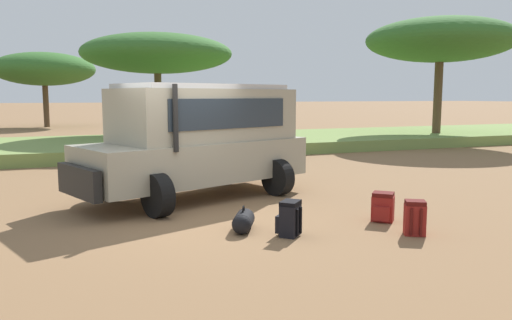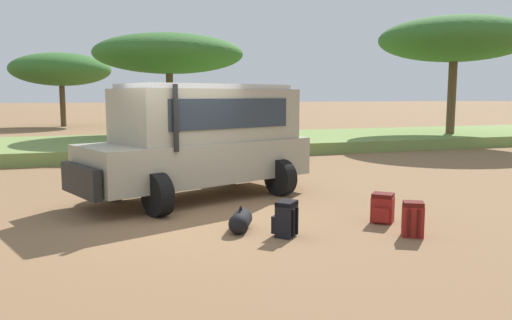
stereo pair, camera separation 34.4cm
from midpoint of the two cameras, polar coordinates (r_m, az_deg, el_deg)
The scene contains 10 objects.
ground_plane at distance 9.37m, azimuth -6.25°, elevation -6.26°, with size 320.00×320.00×0.00m, color olive.
grass_bank at distance 20.35m, azimuth -13.45°, elevation 1.58°, with size 120.00×7.00×0.44m.
safari_vehicle at distance 10.82m, azimuth -5.26°, elevation 2.53°, with size 5.43×3.72×2.44m.
backpack_beside_front_wheel at distance 9.05m, azimuth 15.31°, elevation -5.35°, with size 0.49×0.49×0.51m.
backpack_cluster_center at distance 7.92m, azimuth 4.68°, elevation -6.76°, with size 0.46×0.46×0.56m.
backpack_near_rear_wheel at distance 8.31m, azimuth 18.62°, elevation -6.47°, with size 0.41×0.43×0.56m.
duffel_bag_low_black_case at distance 8.25m, azimuth -0.57°, elevation -6.97°, with size 0.53×0.73×0.42m.
acacia_tree_left_mid at distance 38.48m, azimuth -21.15°, elevation 9.62°, with size 6.93×6.16×5.21m.
acacia_tree_centre_back at distance 23.15m, azimuth -9.50°, elevation 11.83°, with size 6.65×6.80×4.92m.
acacia_tree_right_mid at distance 25.24m, azimuth 22.11°, elevation 12.62°, with size 6.86×6.79×5.77m.
Camera 2 is at (-1.87, -8.94, 2.20)m, focal length 35.00 mm.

